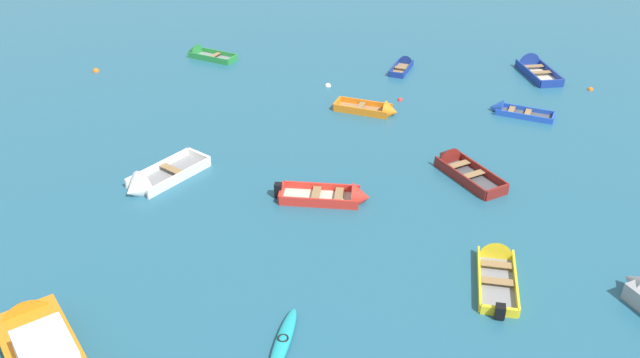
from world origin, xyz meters
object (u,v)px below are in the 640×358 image
object	(u,v)px
mooring_buoy_far_field	(96,71)
mooring_buoy_outer_edge	(328,86)
rowboat_deep_blue_cluster_inner	(531,66)
rowboat_orange_back_row_left	(378,110)
rowboat_white_midfield_right	(149,183)
motor_launch_orange_foreground_center	(43,353)
mooring_buoy_between_boats_right	(590,90)
mooring_buoy_trailing	(400,100)
rowboat_maroon_cluster_outer	(456,165)
rowboat_green_far_back	(201,54)
rowboat_red_far_right	(341,197)
rowboat_blue_near_right	(507,110)
kayak_turquoise_near_left	(283,341)
rowboat_yellow_outer_left	(496,263)
rowboat_deep_blue_distant_center	(404,65)

from	to	relation	value
mooring_buoy_far_field	mooring_buoy_outer_edge	bearing A→B (deg)	3.46
rowboat_deep_blue_cluster_inner	rowboat_orange_back_row_left	bearing A→B (deg)	-134.68
rowboat_white_midfield_right	motor_launch_orange_foreground_center	distance (m)	11.12
motor_launch_orange_foreground_center	mooring_buoy_between_boats_right	xyz separation A→B (m)	(19.85, 27.56, -0.66)
rowboat_orange_back_row_left	mooring_buoy_trailing	distance (m)	2.34
rowboat_deep_blue_cluster_inner	mooring_buoy_far_field	distance (m)	28.68
mooring_buoy_outer_edge	mooring_buoy_far_field	size ratio (longest dim) A/B	0.88
rowboat_maroon_cluster_outer	rowboat_green_far_back	bearing A→B (deg)	146.17
rowboat_red_far_right	rowboat_orange_back_row_left	bearing A→B (deg)	88.16
rowboat_blue_near_right	rowboat_orange_back_row_left	world-z (taller)	rowboat_orange_back_row_left
mooring_buoy_trailing	mooring_buoy_outer_edge	bearing A→B (deg)	165.94
mooring_buoy_between_boats_right	mooring_buoy_far_field	xyz separation A→B (m)	(-31.30, -3.91, 0.00)
rowboat_white_midfield_right	kayak_turquoise_near_left	world-z (taller)	rowboat_white_midfield_right
rowboat_white_midfield_right	motor_launch_orange_foreground_center	size ratio (longest dim) A/B	0.77
mooring_buoy_between_boats_right	mooring_buoy_outer_edge	bearing A→B (deg)	-169.40
rowboat_green_far_back	kayak_turquoise_near_left	world-z (taller)	rowboat_green_far_back
motor_launch_orange_foreground_center	rowboat_orange_back_row_left	size ratio (longest dim) A/B	1.62
rowboat_maroon_cluster_outer	rowboat_red_far_right	size ratio (longest dim) A/B	0.93
rowboat_deep_blue_cluster_inner	mooring_buoy_outer_edge	size ratio (longest dim) A/B	11.92
mooring_buoy_outer_edge	mooring_buoy_far_field	xyz separation A→B (m)	(-15.39, -0.93, 0.00)
motor_launch_orange_foreground_center	rowboat_maroon_cluster_outer	xyz separation A→B (m)	(12.19, 15.81, -0.43)
rowboat_maroon_cluster_outer	mooring_buoy_outer_edge	size ratio (longest dim) A/B	10.52
rowboat_green_far_back	mooring_buoy_far_field	distance (m)	7.08
rowboat_green_far_back	mooring_buoy_between_boats_right	size ratio (longest dim) A/B	11.10
rowboat_deep_blue_cluster_inner	mooring_buoy_trailing	xyz separation A→B (m)	(-7.87, -6.86, -0.22)
motor_launch_orange_foreground_center	rowboat_maroon_cluster_outer	world-z (taller)	motor_launch_orange_foreground_center
rowboat_deep_blue_cluster_inner	rowboat_yellow_outer_left	bearing A→B (deg)	-96.31
rowboat_green_far_back	rowboat_orange_back_row_left	bearing A→B (deg)	-26.07
kayak_turquoise_near_left	rowboat_deep_blue_cluster_inner	world-z (taller)	rowboat_deep_blue_cluster_inner
rowboat_blue_near_right	rowboat_maroon_cluster_outer	bearing A→B (deg)	-109.68
rowboat_deep_blue_cluster_inner	rowboat_orange_back_row_left	size ratio (longest dim) A/B	1.22
rowboat_deep_blue_distant_center	mooring_buoy_trailing	size ratio (longest dim) A/B	9.81
rowboat_green_far_back	rowboat_orange_back_row_left	distance (m)	14.84
mooring_buoy_trailing	motor_launch_orange_foreground_center	bearing A→B (deg)	-110.13
rowboat_blue_near_right	motor_launch_orange_foreground_center	bearing A→B (deg)	-122.69
rowboat_red_far_right	motor_launch_orange_foreground_center	bearing A→B (deg)	-121.66
rowboat_red_far_right	rowboat_deep_blue_cluster_inner	world-z (taller)	rowboat_deep_blue_cluster_inner
rowboat_white_midfield_right	rowboat_deep_blue_distant_center	distance (m)	20.46
rowboat_blue_near_right	motor_launch_orange_foreground_center	distance (m)	27.35
rowboat_maroon_cluster_outer	mooring_buoy_outer_edge	world-z (taller)	rowboat_maroon_cluster_outer
rowboat_red_far_right	rowboat_yellow_outer_left	xyz separation A→B (m)	(6.76, -3.31, -0.04)
mooring_buoy_trailing	rowboat_maroon_cluster_outer	bearing A→B (deg)	-64.61
mooring_buoy_outer_edge	mooring_buoy_far_field	distance (m)	15.41
mooring_buoy_outer_edge	rowboat_deep_blue_distant_center	bearing A→B (deg)	45.40
rowboat_deep_blue_distant_center	rowboat_deep_blue_cluster_inner	distance (m)	8.35
rowboat_maroon_cluster_outer	mooring_buoy_between_boats_right	size ratio (longest dim) A/B	11.52
motor_launch_orange_foreground_center	rowboat_red_far_right	world-z (taller)	motor_launch_orange_foreground_center
rowboat_white_midfield_right	rowboat_red_far_right	distance (m)	8.97
rowboat_deep_blue_distant_center	rowboat_blue_near_right	bearing A→B (deg)	-42.00
rowboat_maroon_cluster_outer	rowboat_deep_blue_cluster_inner	xyz separation A→B (m)	(4.26, 14.47, -0.01)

